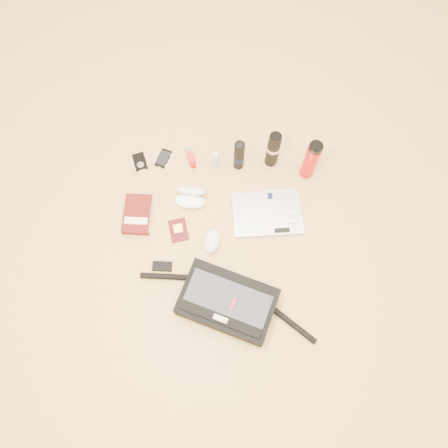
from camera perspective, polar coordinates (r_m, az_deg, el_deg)
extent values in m
plane|color=tan|center=(2.02, -0.70, -3.59)|extent=(4.00, 4.00, 0.00)
cube|color=black|center=(1.92, 0.46, -10.16)|extent=(0.46, 0.37, 0.10)
cube|color=#2E3036|center=(1.86, 0.37, -10.13)|extent=(0.39, 0.29, 0.01)
cube|color=black|center=(1.85, -0.47, -12.28)|extent=(0.35, 0.16, 0.01)
cube|color=beige|center=(1.85, -0.47, -12.27)|extent=(0.07, 0.04, 0.01)
cube|color=#A31912|center=(1.86, 1.15, -10.40)|extent=(0.03, 0.05, 0.02)
cylinder|color=black|center=(1.99, -7.33, -6.84)|extent=(0.25, 0.04, 0.03)
cylinder|color=black|center=(1.96, 8.87, -12.74)|extent=(0.21, 0.18, 0.03)
cube|color=black|center=(2.01, -8.07, -5.49)|extent=(0.09, 0.05, 0.02)
cube|color=#A7A7A9|center=(2.08, 5.68, 1.41)|extent=(0.34, 0.25, 0.02)
cube|color=black|center=(2.10, 6.04, 3.69)|extent=(0.03, 0.03, 0.00)
cube|color=silver|center=(2.08, 8.98, 1.47)|extent=(0.06, 0.02, 0.01)
cube|color=white|center=(2.06, 9.12, 0.33)|extent=(0.06, 0.02, 0.01)
cube|color=black|center=(2.04, 7.61, -0.79)|extent=(0.07, 0.02, 0.01)
cube|color=#4E0D0A|center=(2.10, -11.22, 1.25)|extent=(0.14, 0.20, 0.03)
cube|color=beige|center=(2.09, -9.52, 1.18)|extent=(0.01, 0.19, 0.03)
cube|color=#F2E4C3|center=(2.07, -11.44, 0.43)|extent=(0.11, 0.04, 0.00)
cube|color=#430911|center=(2.06, -5.97, -0.82)|extent=(0.11, 0.13, 0.00)
cube|color=gold|center=(2.06, -6.02, -0.56)|extent=(0.05, 0.05, 0.00)
ellipsoid|color=silver|center=(2.01, -1.54, -2.26)|extent=(0.09, 0.13, 0.04)
ellipsoid|color=white|center=(2.09, -4.51, 2.96)|extent=(0.16, 0.09, 0.04)
ellipsoid|color=silver|center=(2.09, -4.36, 4.33)|extent=(0.16, 0.09, 0.09)
ellipsoid|color=black|center=(2.09, -5.30, 3.09)|extent=(0.04, 0.03, 0.01)
ellipsoid|color=black|center=(2.08, -3.73, 2.92)|extent=(0.04, 0.03, 0.01)
cylinder|color=black|center=(2.08, -4.52, 3.02)|extent=(0.02, 0.01, 0.00)
cube|color=black|center=(2.23, -10.94, 7.98)|extent=(0.09, 0.11, 0.01)
cylinder|color=#959698|center=(2.21, -10.84, 7.63)|extent=(0.04, 0.04, 0.00)
torus|color=silver|center=(2.23, -10.94, 7.99)|extent=(0.11, 0.11, 0.01)
cube|color=black|center=(2.22, -7.93, 8.48)|extent=(0.09, 0.12, 0.01)
cube|color=black|center=(2.22, -7.95, 8.55)|extent=(0.07, 0.09, 0.00)
torus|color=white|center=(2.22, -7.93, 8.49)|extent=(0.11, 0.11, 0.01)
cube|color=#AD1A23|center=(2.19, -4.34, 8.57)|extent=(0.05, 0.07, 0.03)
cube|color=#A20805|center=(2.18, -4.05, 7.68)|extent=(0.03, 0.03, 0.02)
cylinder|color=#B7B8BA|center=(2.22, -4.64, 9.50)|extent=(0.03, 0.04, 0.02)
cylinder|color=#96BBCE|center=(2.14, -1.13, 8.24)|extent=(0.04, 0.04, 0.10)
cylinder|color=silver|center=(2.09, -1.15, 8.98)|extent=(0.02, 0.02, 0.02)
cylinder|color=white|center=(2.08, -1.16, 9.15)|extent=(0.01, 0.01, 0.01)
cylinder|color=black|center=(2.10, 1.98, 8.94)|extent=(0.06, 0.06, 0.20)
cylinder|color=black|center=(2.12, 1.96, 8.65)|extent=(0.06, 0.06, 0.04)
ellipsoid|color=black|center=(2.01, 2.07, 10.32)|extent=(0.05, 0.05, 0.02)
cylinder|color=black|center=(2.11, 6.39, 9.48)|extent=(0.08, 0.08, 0.22)
cylinder|color=#B5B5B8|center=(2.09, 6.47, 9.84)|extent=(0.08, 0.08, 0.03)
cylinder|color=black|center=(2.01, 6.76, 11.13)|extent=(0.07, 0.07, 0.02)
cylinder|color=#B20D0E|center=(2.10, 11.22, 8.04)|extent=(0.09, 0.09, 0.24)
cylinder|color=black|center=(1.99, 11.92, 9.78)|extent=(0.08, 0.08, 0.02)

